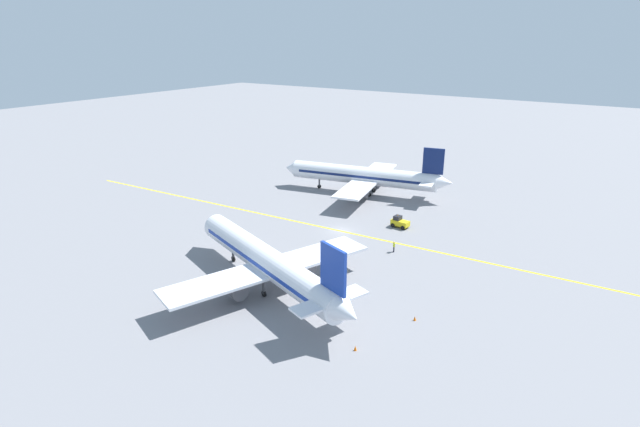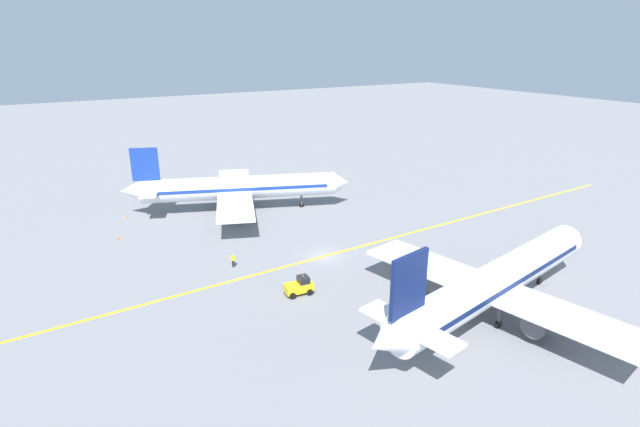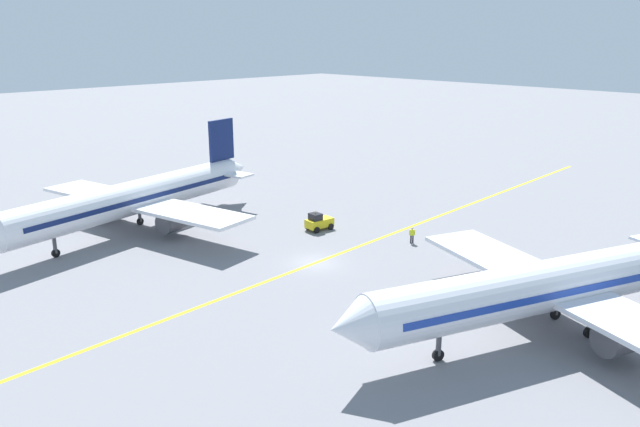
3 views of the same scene
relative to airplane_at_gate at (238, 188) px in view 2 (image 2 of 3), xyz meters
name	(u,v)px [view 2 (image 2 of 3)]	position (x,y,z in m)	size (l,w,h in m)	color
ground_plane	(324,256)	(22.18, 2.45, -3.71)	(400.00, 400.00, 0.00)	slate
apron_yellow_centreline	(324,256)	(22.18, 2.45, -3.71)	(0.40, 120.00, 0.01)	yellow
airplane_at_gate	(238,188)	(0.00, 0.00, 0.00)	(28.02, 34.24, 10.60)	silver
airplane_adjacent_stand	(495,282)	(42.79, 9.20, 0.00)	(28.48, 35.37, 10.60)	white
baggage_tug_white	(299,286)	(29.22, -4.94, -2.81)	(2.04, 3.15, 2.11)	gold
ground_crew_worker	(233,260)	(19.29, -8.54, -2.80)	(0.48, 0.40, 1.68)	#23232D
traffic_cone_near_nose	(127,216)	(-5.65, -15.97, -3.43)	(0.32, 0.32, 0.55)	orange
traffic_cone_mid_apron	(118,238)	(3.11, -18.82, -3.43)	(0.32, 0.32, 0.55)	orange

